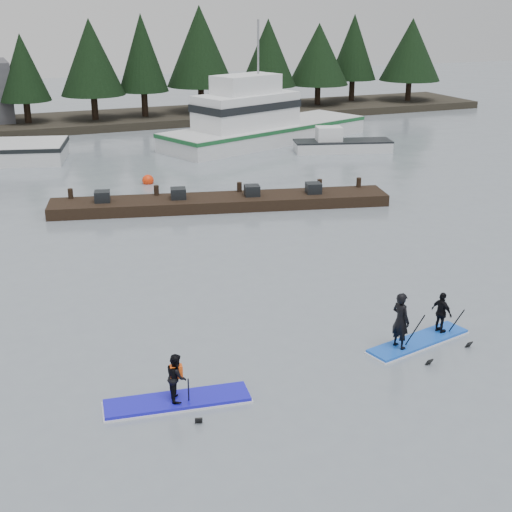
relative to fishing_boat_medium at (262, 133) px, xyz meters
name	(u,v)px	position (x,y,z in m)	size (l,w,h in m)	color
ground	(339,363)	(-10.31, -30.13, -0.66)	(160.00, 160.00, 0.00)	slate
far_shore	(82,122)	(-10.31, 11.87, -0.36)	(70.00, 8.00, 0.60)	#2D281E
treeline	(82,126)	(-10.31, 11.87, -0.66)	(60.00, 4.00, 8.00)	black
fishing_boat_medium	(262,133)	(0.00, 0.00, 0.00)	(16.18, 9.59, 9.13)	silver
skiff	(343,146)	(3.70, -4.84, -0.30)	(6.23, 1.87, 0.73)	silver
floating_dock	(221,202)	(-8.11, -14.37, -0.39)	(15.96, 2.13, 0.53)	black
buoy_c	(322,146)	(3.36, -2.69, -0.66)	(0.53, 0.53, 0.53)	red
buoy_b	(148,183)	(-10.16, -8.43, -0.66)	(0.62, 0.62, 0.62)	red
paddleboard_solo	(177,390)	(-14.99, -30.46, -0.28)	(3.64, 1.35, 1.81)	#1916D0
paddleboard_duo	(418,325)	(-7.70, -29.97, -0.06)	(3.46, 1.56, 2.23)	blue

